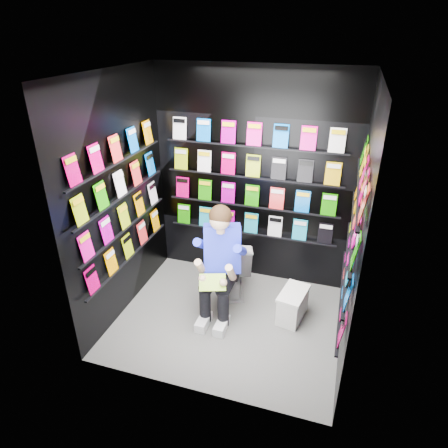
% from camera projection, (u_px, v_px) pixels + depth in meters
% --- Properties ---
extents(floor, '(2.40, 2.40, 0.00)m').
position_uv_depth(floor, '(228.00, 320.00, 4.45)').
color(floor, slate).
rests_on(floor, ground).
extents(ceiling, '(2.40, 2.40, 0.00)m').
position_uv_depth(ceiling, '(229.00, 73.00, 3.28)').
color(ceiling, white).
rests_on(ceiling, floor).
extents(wall_back, '(2.40, 0.04, 2.60)m').
position_uv_depth(wall_back, '(253.00, 180.00, 4.72)').
color(wall_back, black).
rests_on(wall_back, floor).
extents(wall_front, '(2.40, 0.04, 2.60)m').
position_uv_depth(wall_front, '(190.00, 269.00, 3.01)').
color(wall_front, black).
rests_on(wall_front, floor).
extents(wall_left, '(0.04, 2.00, 2.60)m').
position_uv_depth(wall_left, '(119.00, 200.00, 4.19)').
color(wall_left, black).
rests_on(wall_left, floor).
extents(wall_right, '(0.04, 2.00, 2.60)m').
position_uv_depth(wall_right, '(358.00, 233.00, 3.54)').
color(wall_right, black).
rests_on(wall_right, floor).
extents(comics_back, '(2.10, 0.06, 1.37)m').
position_uv_depth(comics_back, '(253.00, 181.00, 4.69)').
color(comics_back, red).
rests_on(comics_back, wall_back).
extents(comics_left, '(0.06, 1.70, 1.37)m').
position_uv_depth(comics_left, '(122.00, 200.00, 4.18)').
color(comics_left, red).
rests_on(comics_left, wall_left).
extents(comics_right, '(0.06, 1.70, 1.37)m').
position_uv_depth(comics_right, '(354.00, 232.00, 3.55)').
color(comics_right, red).
rests_on(comics_right, wall_right).
extents(toilet, '(0.64, 0.85, 0.73)m').
position_uv_depth(toilet, '(232.00, 263.00, 4.82)').
color(toilet, white).
rests_on(toilet, floor).
extents(longbox, '(0.31, 0.46, 0.32)m').
position_uv_depth(longbox, '(292.00, 306.00, 4.42)').
color(longbox, silver).
rests_on(longbox, floor).
extents(longbox_lid, '(0.33, 0.48, 0.03)m').
position_uv_depth(longbox_lid, '(294.00, 293.00, 4.34)').
color(longbox_lid, silver).
rests_on(longbox_lid, longbox).
extents(reader, '(0.77, 0.92, 1.45)m').
position_uv_depth(reader, '(223.00, 249.00, 4.31)').
color(reader, '#1421D7').
rests_on(reader, toilet).
extents(held_comic, '(0.31, 0.24, 0.12)m').
position_uv_depth(held_comic, '(212.00, 282.00, 4.10)').
color(held_comic, '#189B20').
rests_on(held_comic, reader).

